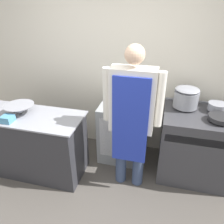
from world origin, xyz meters
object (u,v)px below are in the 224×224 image
object	(u,v)px
mixing_bowl	(20,109)
fridge_unit	(124,132)
saute_pan	(221,118)
plastic_tub	(8,119)
stock_pot	(186,97)
person_cook	(132,113)
stove	(195,145)
sauce_pot	(217,107)

from	to	relation	value
mixing_bowl	fridge_unit	bearing A→B (deg)	24.32
saute_pan	mixing_bowl	bearing A→B (deg)	-172.45
mixing_bowl	plastic_tub	bearing A→B (deg)	-94.43
plastic_tub	stock_pot	size ratio (longest dim) A/B	0.43
fridge_unit	person_cook	xyz separation A→B (m)	(0.18, -0.52, 0.61)
stock_pot	stove	bearing A→B (deg)	-32.61
stove	sauce_pot	distance (m)	0.58
person_cook	stock_pot	xyz separation A→B (m)	(0.61, 0.53, 0.04)
person_cook	sauce_pot	xyz separation A→B (m)	(1.00, 0.53, -0.05)
sauce_pot	stove	bearing A→B (deg)	-144.26
fridge_unit	plastic_tub	distance (m)	1.58
saute_pan	sauce_pot	distance (m)	0.26
saute_pan	sauce_pot	world-z (taller)	sauce_pot
plastic_tub	stove	bearing A→B (deg)	16.58
mixing_bowl	stock_pot	bearing A→B (deg)	15.88
fridge_unit	saute_pan	xyz separation A→B (m)	(1.18, -0.25, 0.54)
fridge_unit	stove	bearing A→B (deg)	-6.69
mixing_bowl	sauce_pot	xyz separation A→B (m)	(2.44, 0.58, 0.05)
stock_pot	saute_pan	size ratio (longest dim) A/B	1.10
plastic_tub	saute_pan	size ratio (longest dim) A/B	0.47
stock_pot	sauce_pot	size ratio (longest dim) A/B	1.38
person_cook	saute_pan	world-z (taller)	person_cook
plastic_tub	stock_pot	world-z (taller)	stock_pot
fridge_unit	plastic_tub	xyz separation A→B (m)	(-1.28, -0.79, 0.48)
plastic_tub	saute_pan	distance (m)	2.51
mixing_bowl	sauce_pot	bearing A→B (deg)	13.46
fridge_unit	person_cook	world-z (taller)	person_cook
fridge_unit	saute_pan	world-z (taller)	saute_pan
mixing_bowl	plastic_tub	size ratio (longest dim) A/B	2.83
plastic_tub	sauce_pot	size ratio (longest dim) A/B	0.59
person_cook	plastic_tub	size ratio (longest dim) A/B	13.77
stove	sauce_pot	bearing A→B (deg)	35.74
stove	stock_pot	distance (m)	0.66
saute_pan	stock_pot	bearing A→B (deg)	146.12
saute_pan	person_cook	bearing A→B (deg)	-164.83
fridge_unit	plastic_tub	size ratio (longest dim) A/B	6.66
mixing_bowl	sauce_pot	world-z (taller)	sauce_pot
sauce_pot	saute_pan	bearing A→B (deg)	-90.00
person_cook	sauce_pot	distance (m)	1.13
stove	plastic_tub	size ratio (longest dim) A/B	7.21
stove	mixing_bowl	xyz separation A→B (m)	(-2.25, -0.45, 0.48)
stock_pot	saute_pan	xyz separation A→B (m)	(0.39, -0.26, -0.11)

